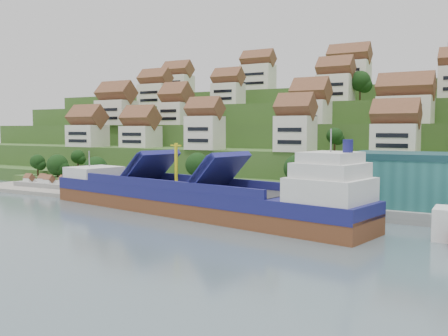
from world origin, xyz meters
The scene contains 9 objects.
ground centered at (0.00, 0.00, 0.00)m, with size 300.00×300.00×0.00m, color slate.
quay centered at (20.00, 15.00, 1.10)m, with size 180.00×14.00×2.20m, color gray.
pebble_beach centered at (-58.00, 12.00, 0.50)m, with size 45.00×20.00×1.00m, color gray.
hillside centered at (0.00, 103.55, 10.66)m, with size 260.00×128.00×31.00m.
hillside_village centered at (1.62, 61.89, 24.84)m, with size 154.14×63.01×29.80m.
hillside_trees centered at (-12.03, 42.03, 15.49)m, with size 143.63×62.67×31.97m.
flagpole centered at (18.11, 10.00, 6.88)m, with size 1.28×0.16×8.00m.
beach_huts centered at (-60.00, 10.75, 2.10)m, with size 14.40×3.70×2.20m.
cargo_ship centered at (-3.26, -1.32, 3.17)m, with size 75.42×24.85×16.49m.
Camera 1 is at (48.93, -82.00, 16.65)m, focal length 40.00 mm.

